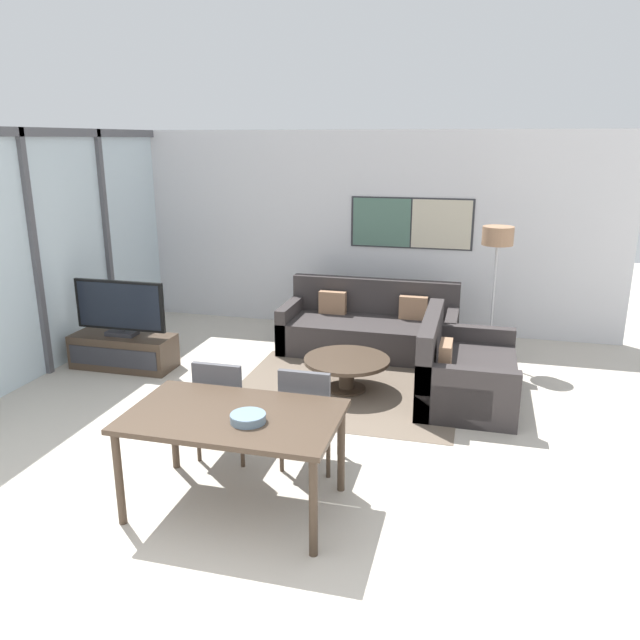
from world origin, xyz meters
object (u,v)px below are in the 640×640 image
Objects in this scene: coffee_table at (347,366)px; dining_chair_left at (224,403)px; fruit_bowl at (248,417)px; sofa_side at (459,373)px; floor_lamp at (497,246)px; sofa_main at (370,329)px; tv_console at (124,351)px; dining_table at (234,423)px; television at (120,308)px; dining_chair_centre at (308,412)px.

dining_chair_left is (-0.69, -1.74, 0.23)m from coffee_table.
fruit_bowl is (-0.17, -2.53, 0.52)m from coffee_table.
floor_lamp is at bearing -13.91° from sofa_side.
sofa_main is 1.80m from sofa_side.
dining_chair_left is 0.99m from fruit_bowl.
dining_table reaches higher than tv_console.
sofa_side is (3.98, 0.08, -0.46)m from television.
coffee_table is 0.56× the size of floor_lamp.
dining_chair_centre reaches higher than coffee_table.
fruit_bowl is at bearing 152.46° from sofa_side.
dining_chair_left reaches higher than coffee_table.
sofa_main is 3.26m from dining_chair_left.
floor_lamp is at bearing 54.52° from dining_chair_left.
dining_chair_centre is at bearing 1.15° from dining_chair_left.
tv_console is at bearing -90.00° from television.
dining_table is 0.92× the size of floor_lamp.
floor_lamp is (1.47, 3.09, 0.94)m from dining_chair_centre.
television is 4.00m from sofa_side.
television is at bearing -152.97° from sofa_main.
sofa_side is (3.98, 0.08, 0.07)m from tv_console.
dining_chair_left is at bearing -178.85° from dining_chair_centre.
dining_chair_centre reaches higher than tv_console.
dining_chair_left is 1.00× the size of dining_chair_centre.
sofa_main is 4.00m from fruit_bowl.
floor_lamp reaches higher than dining_chair_centre.
tv_console reaches higher than coffee_table.
dining_table is (-0.32, -3.86, 0.41)m from sofa_main.
tv_console is 3.69m from fruit_bowl.
dining_table is (-0.32, -2.43, 0.41)m from coffee_table.
coffee_table is at bearing -0.47° from television.
coffee_table is 1.75m from dining_chair_centre.
floor_lamp reaches higher than tv_console.
coffee_table is at bearing -90.00° from sofa_main.
dining_chair_left is at bearing 134.16° from sofa_side.
television reaches higher than sofa_main.
sofa_side is at bearing 58.83° from dining_table.
tv_console is at bearing -162.65° from floor_lamp.
tv_console is 2.74m from dining_chair_left.
tv_console is 0.80× the size of sofa_side.
dining_chair_centre is (0.74, 0.01, 0.00)m from dining_chair_left.
dining_table is at bearing -45.07° from television.
dining_chair_left is (-0.69, -3.18, 0.23)m from sofa_main.
fruit_bowl is (-0.17, -3.97, 0.52)m from sofa_main.
television is at bearing 179.53° from coffee_table.
dining_chair_centre is (-1.16, -1.83, 0.23)m from sofa_side.
coffee_table is 2.48m from dining_table.
television is at bearing -162.66° from floor_lamp.
sofa_main is at bearing 27.04° from tv_console.
tv_console is at bearing 91.16° from sofa_side.
sofa_side is at bearing -47.83° from sofa_main.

